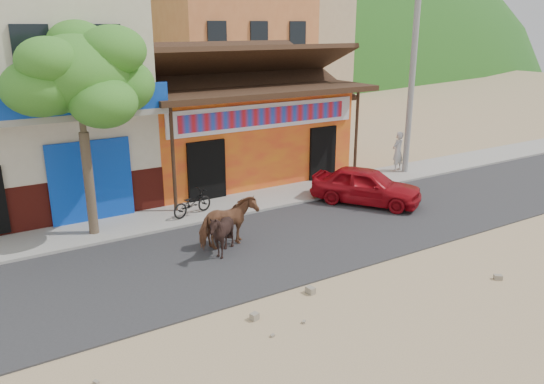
{
  "coord_description": "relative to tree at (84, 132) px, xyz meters",
  "views": [
    {
      "loc": [
        -7.72,
        -9.34,
        5.97
      ],
      "look_at": [
        -0.16,
        3.0,
        1.4
      ],
      "focal_mm": 35.0,
      "sensor_mm": 36.0,
      "label": 1
    }
  ],
  "objects": [
    {
      "name": "apartment_front",
      "position": [
        13.6,
        18.2,
        2.88
      ],
      "size": [
        9.0,
        9.0,
        12.0
      ],
      "primitive_type": "cube",
      "color": "#CC723F",
      "rests_on": "ground"
    },
    {
      "name": "dance_club",
      "position": [
        6.6,
        4.2,
        -1.32
      ],
      "size": [
        8.0,
        6.0,
        3.6
      ],
      "primitive_type": "cube",
      "color": "orange",
      "rests_on": "ground"
    },
    {
      "name": "apartment_rear",
      "position": [
        22.6,
        24.2,
        1.88
      ],
      "size": [
        8.0,
        8.0,
        10.0
      ],
      "primitive_type": "cube",
      "color": "tan",
      "rests_on": "ground"
    },
    {
      "name": "cow_tan",
      "position": [
        3.01,
        -2.81,
        -2.38
      ],
      "size": [
        1.71,
        0.9,
        1.4
      ],
      "primitive_type": "imported",
      "rotation": [
        0.0,
        0.0,
        1.66
      ],
      "color": "brown",
      "rests_on": "road"
    },
    {
      "name": "utility_pole",
      "position": [
        12.8,
        0.2,
        1.0
      ],
      "size": [
        0.24,
        0.24,
        8.0
      ],
      "primitive_type": "cylinder",
      "color": "gray",
      "rests_on": "sidewalk"
    },
    {
      "name": "ground",
      "position": [
        4.6,
        -5.8,
        -3.12
      ],
      "size": [
        120.0,
        120.0,
        0.0
      ],
      "primitive_type": "plane",
      "color": "#9E825B",
      "rests_on": "ground"
    },
    {
      "name": "sidewalk",
      "position": [
        4.6,
        0.2,
        -3.06
      ],
      "size": [
        60.0,
        2.0,
        0.12
      ],
      "primitive_type": "cube",
      "color": "gray",
      "rests_on": "ground"
    },
    {
      "name": "scooter",
      "position": [
        3.1,
        -0.08,
        -2.6
      ],
      "size": [
        1.61,
        0.96,
        0.8
      ],
      "primitive_type": "imported",
      "rotation": [
        0.0,
        0.0,
        1.87
      ],
      "color": "black",
      "rests_on": "sidewalk"
    },
    {
      "name": "cow_dark",
      "position": [
        2.58,
        -3.26,
        -2.45
      ],
      "size": [
        1.16,
        1.04,
        1.25
      ],
      "primitive_type": "imported",
      "rotation": [
        0.0,
        0.0,
        -1.55
      ],
      "color": "black",
      "rests_on": "road"
    },
    {
      "name": "red_car",
      "position": [
        8.8,
        -1.92,
        -2.44
      ],
      "size": [
        3.35,
        3.95,
        1.28
      ],
      "primitive_type": "imported",
      "rotation": [
        0.0,
        0.0,
        0.6
      ],
      "color": "#9D0B14",
      "rests_on": "road"
    },
    {
      "name": "tree",
      "position": [
        0.0,
        0.0,
        0.0
      ],
      "size": [
        3.0,
        3.0,
        6.0
      ],
      "primitive_type": null,
      "color": "#2D721E",
      "rests_on": "sidewalk"
    },
    {
      "name": "road",
      "position": [
        4.6,
        -3.3,
        -3.1
      ],
      "size": [
        60.0,
        5.0,
        0.04
      ],
      "primitive_type": "cube",
      "color": "#28282B",
      "rests_on": "ground"
    },
    {
      "name": "cafe_building",
      "position": [
        -0.9,
        4.2,
        0.38
      ],
      "size": [
        7.0,
        6.0,
        7.0
      ],
      "primitive_type": "cube",
      "color": "beige",
      "rests_on": "ground"
    },
    {
      "name": "pedestrian",
      "position": [
        12.6,
        0.49,
        -2.17
      ],
      "size": [
        0.67,
        0.5,
        1.65
      ],
      "primitive_type": "imported",
      "rotation": [
        0.0,
        0.0,
        3.33
      ],
      "color": "beige",
      "rests_on": "sidewalk"
    }
  ]
}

